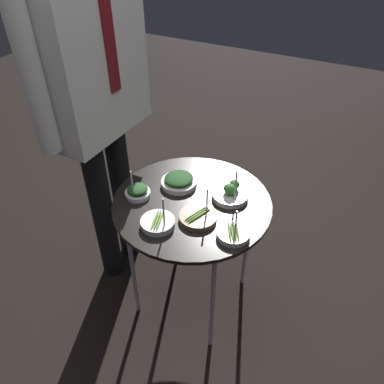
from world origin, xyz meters
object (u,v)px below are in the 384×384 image
object	(u,v)px
bowl_asparagus_front_center	(198,217)
waiter_figure	(91,77)
serving_cart	(192,209)
bowl_spinach_near_rim	(138,191)
bowl_spinach_front_right	(179,181)
bowl_asparagus_front_left	(233,234)
bowl_broccoli_mid_left	(231,193)
bowl_asparagus_back_left	(158,223)

from	to	relation	value
bowl_asparagus_front_center	waiter_figure	bearing A→B (deg)	77.09
serving_cart	bowl_asparagus_front_center	distance (m)	0.13
bowl_spinach_near_rim	bowl_spinach_front_right	bearing A→B (deg)	-39.17
waiter_figure	bowl_asparagus_front_center	bearing A→B (deg)	-102.91
bowl_spinach_near_rim	bowl_spinach_front_right	size ratio (longest dim) A/B	0.92
bowl_asparagus_front_left	bowl_spinach_front_right	bearing A→B (deg)	61.07
serving_cart	bowl_spinach_near_rim	distance (m)	0.25
bowl_spinach_near_rim	bowl_spinach_front_right	world-z (taller)	bowl_spinach_near_rim
bowl_spinach_near_rim	bowl_spinach_front_right	distance (m)	0.19
bowl_broccoli_mid_left	serving_cart	bearing A→B (deg)	126.31
bowl_asparagus_front_left	waiter_figure	bearing A→B (deg)	77.97
bowl_spinach_near_rim	bowl_asparagus_front_center	world-z (taller)	bowl_spinach_near_rim
bowl_broccoli_mid_left	waiter_figure	world-z (taller)	waiter_figure
bowl_spinach_front_right	bowl_asparagus_front_left	xyz separation A→B (m)	(-0.19, -0.35, -0.01)
bowl_asparagus_front_left	waiter_figure	world-z (taller)	waiter_figure
bowl_spinach_front_right	bowl_spinach_near_rim	bearing A→B (deg)	140.83
serving_cart	bowl_spinach_near_rim	size ratio (longest dim) A/B	4.62
bowl_spinach_front_right	bowl_asparagus_front_left	bearing A→B (deg)	-118.93
bowl_spinach_front_right	bowl_broccoli_mid_left	distance (m)	0.24
bowl_asparagus_front_left	bowl_asparagus_front_center	bearing A→B (deg)	81.03
bowl_asparagus_front_center	serving_cart	bearing A→B (deg)	39.54
serving_cart	bowl_asparagus_front_left	distance (m)	0.27
bowl_spinach_near_rim	bowl_asparagus_back_left	bearing A→B (deg)	-124.36
bowl_asparagus_front_left	bowl_broccoli_mid_left	bearing A→B (deg)	25.42
bowl_spinach_front_right	bowl_asparagus_back_left	world-z (taller)	bowl_asparagus_back_left
bowl_broccoli_mid_left	bowl_asparagus_back_left	bearing A→B (deg)	147.80
bowl_spinach_front_right	bowl_asparagus_front_center	bearing A→B (deg)	-132.46
serving_cart	waiter_figure	world-z (taller)	waiter_figure
bowl_asparagus_front_center	bowl_broccoli_mid_left	xyz separation A→B (m)	(0.19, -0.06, 0.01)
serving_cart	bowl_asparagus_back_left	bearing A→B (deg)	165.53
waiter_figure	bowl_spinach_near_rim	bearing A→B (deg)	-113.86
serving_cart	bowl_asparagus_front_left	size ratio (longest dim) A/B	4.29
bowl_asparagus_front_center	bowl_broccoli_mid_left	world-z (taller)	bowl_broccoli_mid_left
bowl_spinach_near_rim	waiter_figure	distance (m)	0.51
bowl_spinach_near_rim	bowl_asparagus_front_left	distance (m)	0.47
bowl_asparagus_front_left	bowl_spinach_near_rim	bearing A→B (deg)	85.11
bowl_asparagus_front_center	waiter_figure	size ratio (longest dim) A/B	0.09
waiter_figure	bowl_broccoli_mid_left	bearing A→B (deg)	-84.41
bowl_spinach_near_rim	bowl_broccoli_mid_left	bearing A→B (deg)	-64.23
serving_cart	bowl_asparagus_front_left	bearing A→B (deg)	-115.85
serving_cart	bowl_spinach_front_right	world-z (taller)	bowl_spinach_front_right
bowl_asparagus_front_center	bowl_spinach_front_right	bearing A→B (deg)	47.54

